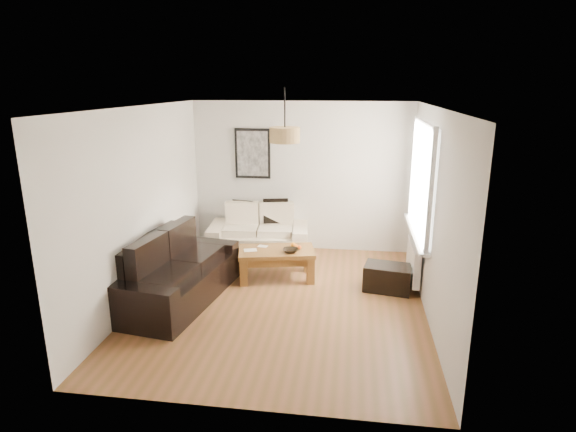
# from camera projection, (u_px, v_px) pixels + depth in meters

# --- Properties ---
(floor) EXTENTS (4.50, 4.50, 0.00)m
(floor) POSITION_uv_depth(u_px,v_px,m) (282.00, 301.00, 6.47)
(floor) COLOR brown
(floor) RESTS_ON ground
(ceiling) EXTENTS (3.80, 4.50, 0.00)m
(ceiling) POSITION_uv_depth(u_px,v_px,m) (281.00, 107.00, 5.77)
(ceiling) COLOR white
(ceiling) RESTS_ON floor
(wall_back) EXTENTS (3.80, 0.04, 2.60)m
(wall_back) POSITION_uv_depth(u_px,v_px,m) (301.00, 177.00, 8.27)
(wall_back) COLOR silver
(wall_back) RESTS_ON floor
(wall_front) EXTENTS (3.80, 0.04, 2.60)m
(wall_front) POSITION_uv_depth(u_px,v_px,m) (241.00, 278.00, 3.98)
(wall_front) COLOR silver
(wall_front) RESTS_ON floor
(wall_left) EXTENTS (0.04, 4.50, 2.60)m
(wall_left) POSITION_uv_depth(u_px,v_px,m) (142.00, 205.00, 6.38)
(wall_left) COLOR silver
(wall_left) RESTS_ON floor
(wall_right) EXTENTS (0.04, 4.50, 2.60)m
(wall_right) POSITION_uv_depth(u_px,v_px,m) (433.00, 215.00, 5.87)
(wall_right) COLOR silver
(wall_right) RESTS_ON floor
(window_bay) EXTENTS (0.14, 1.90, 1.60)m
(window_bay) POSITION_uv_depth(u_px,v_px,m) (423.00, 179.00, 6.55)
(window_bay) COLOR white
(window_bay) RESTS_ON wall_right
(radiator) EXTENTS (0.10, 0.90, 0.52)m
(radiator) POSITION_uv_depth(u_px,v_px,m) (413.00, 261.00, 6.89)
(radiator) COLOR white
(radiator) RESTS_ON wall_right
(poster) EXTENTS (0.62, 0.04, 0.87)m
(poster) POSITION_uv_depth(u_px,v_px,m) (253.00, 154.00, 8.25)
(poster) COLOR black
(poster) RESTS_ON wall_back
(pendant_shade) EXTENTS (0.40, 0.40, 0.20)m
(pendant_shade) POSITION_uv_depth(u_px,v_px,m) (285.00, 135.00, 6.16)
(pendant_shade) COLOR tan
(pendant_shade) RESTS_ON ceiling
(loveseat_cream) EXTENTS (1.76, 1.07, 0.83)m
(loveseat_cream) POSITION_uv_depth(u_px,v_px,m) (259.00, 232.00, 8.15)
(loveseat_cream) COLOR beige
(loveseat_cream) RESTS_ON floor
(sofa_leather) EXTENTS (1.29, 2.17, 0.88)m
(sofa_leather) POSITION_uv_depth(u_px,v_px,m) (176.00, 270.00, 6.42)
(sofa_leather) COLOR black
(sofa_leather) RESTS_ON floor
(coffee_table) EXTENTS (1.23, 0.84, 0.46)m
(coffee_table) POSITION_uv_depth(u_px,v_px,m) (277.00, 264.00, 7.19)
(coffee_table) COLOR brown
(coffee_table) RESTS_ON floor
(ottoman) EXTENTS (0.72, 0.54, 0.37)m
(ottoman) POSITION_uv_depth(u_px,v_px,m) (388.00, 278.00, 6.79)
(ottoman) COLOR black
(ottoman) RESTS_ON floor
(cushion_left) EXTENTS (0.40, 0.19, 0.38)m
(cushion_left) POSITION_uv_depth(u_px,v_px,m) (243.00, 211.00, 8.30)
(cushion_left) COLOR black
(cushion_left) RESTS_ON loveseat_cream
(cushion_right) EXTENTS (0.45, 0.22, 0.43)m
(cushion_right) POSITION_uv_depth(u_px,v_px,m) (276.00, 211.00, 8.22)
(cushion_right) COLOR black
(cushion_right) RESTS_ON loveseat_cream
(fruit_bowl) EXTENTS (0.26, 0.26, 0.06)m
(fruit_bowl) POSITION_uv_depth(u_px,v_px,m) (291.00, 251.00, 7.00)
(fruit_bowl) COLOR black
(fruit_bowl) RESTS_ON coffee_table
(orange_a) EXTENTS (0.08, 0.08, 0.07)m
(orange_a) POSITION_uv_depth(u_px,v_px,m) (296.00, 247.00, 7.14)
(orange_a) COLOR orange
(orange_a) RESTS_ON fruit_bowl
(orange_b) EXTENTS (0.08, 0.08, 0.06)m
(orange_b) POSITION_uv_depth(u_px,v_px,m) (299.00, 247.00, 7.11)
(orange_b) COLOR #E75413
(orange_b) RESTS_ON fruit_bowl
(orange_c) EXTENTS (0.09, 0.09, 0.08)m
(orange_c) POSITION_uv_depth(u_px,v_px,m) (293.00, 245.00, 7.21)
(orange_c) COLOR orange
(orange_c) RESTS_ON fruit_bowl
(papers) EXTENTS (0.22, 0.19, 0.01)m
(papers) POSITION_uv_depth(u_px,v_px,m) (250.00, 250.00, 7.10)
(papers) COLOR white
(papers) RESTS_ON coffee_table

